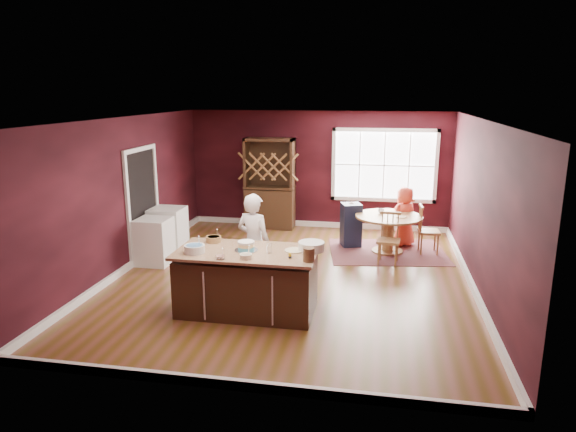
% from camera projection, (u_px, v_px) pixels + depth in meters
% --- Properties ---
extents(room_shell, '(7.00, 7.00, 7.00)m').
position_uv_depth(room_shell, '(292.00, 201.00, 8.53)').
color(room_shell, brown).
rests_on(room_shell, ground).
extents(window, '(2.36, 0.10, 1.66)m').
position_uv_depth(window, '(384.00, 165.00, 11.55)').
color(window, white).
rests_on(window, room_shell).
extents(doorway, '(0.08, 1.26, 2.13)m').
position_uv_depth(doorway, '(143.00, 205.00, 9.70)').
color(doorway, white).
rests_on(doorway, room_shell).
extents(kitchen_island, '(2.01, 1.05, 0.92)m').
position_uv_depth(kitchen_island, '(247.00, 282.00, 7.42)').
color(kitchen_island, '#3E2215').
rests_on(kitchen_island, ground).
extents(dining_table, '(1.31, 1.31, 0.75)m').
position_uv_depth(dining_table, '(388.00, 226.00, 10.13)').
color(dining_table, brown).
rests_on(dining_table, ground).
extents(baker, '(0.68, 0.55, 1.60)m').
position_uv_depth(baker, '(254.00, 243.00, 8.07)').
color(baker, silver).
rests_on(baker, ground).
extents(layer_cake, '(0.34, 0.34, 0.14)m').
position_uv_depth(layer_cake, '(246.00, 246.00, 7.30)').
color(layer_cake, silver).
rests_on(layer_cake, kitchen_island).
extents(bowl_blue, '(0.29, 0.29, 0.11)m').
position_uv_depth(bowl_blue, '(195.00, 249.00, 7.21)').
color(bowl_blue, white).
rests_on(bowl_blue, kitchen_island).
extents(bowl_yellow, '(0.23, 0.23, 0.09)m').
position_uv_depth(bowl_yellow, '(214.00, 239.00, 7.72)').
color(bowl_yellow, olive).
rests_on(bowl_yellow, kitchen_island).
extents(bowl_pink, '(0.14, 0.14, 0.05)m').
position_uv_depth(bowl_pink, '(220.00, 257.00, 6.94)').
color(bowl_pink, white).
rests_on(bowl_pink, kitchen_island).
extents(bowl_olive, '(0.17, 0.17, 0.06)m').
position_uv_depth(bowl_olive, '(246.00, 256.00, 6.96)').
color(bowl_olive, beige).
rests_on(bowl_olive, kitchen_island).
extents(drinking_glass, '(0.07, 0.07, 0.15)m').
position_uv_depth(drinking_glass, '(269.00, 248.00, 7.18)').
color(drinking_glass, silver).
rests_on(drinking_glass, kitchen_island).
extents(dinner_plate, '(0.27, 0.27, 0.02)m').
position_uv_depth(dinner_plate, '(294.00, 251.00, 7.29)').
color(dinner_plate, beige).
rests_on(dinner_plate, kitchen_island).
extents(white_tub, '(0.38, 0.38, 0.13)m').
position_uv_depth(white_tub, '(311.00, 246.00, 7.30)').
color(white_tub, silver).
rests_on(white_tub, kitchen_island).
extents(stoneware_crock, '(0.16, 0.16, 0.19)m').
position_uv_depth(stoneware_crock, '(309.00, 255.00, 6.84)').
color(stoneware_crock, brown).
rests_on(stoneware_crock, kitchen_island).
extents(toy_figurine, '(0.05, 0.05, 0.08)m').
position_uv_depth(toy_figurine, '(290.00, 256.00, 6.97)').
color(toy_figurine, yellow).
rests_on(toy_figurine, kitchen_island).
extents(rug, '(2.48, 2.05, 0.01)m').
position_uv_depth(rug, '(387.00, 252.00, 10.26)').
color(rug, brown).
rests_on(rug, ground).
extents(chair_east, '(0.42, 0.44, 0.98)m').
position_uv_depth(chair_east, '(429.00, 229.00, 10.07)').
color(chair_east, '#96632A').
rests_on(chair_east, ground).
extents(chair_south, '(0.45, 0.43, 0.97)m').
position_uv_depth(chair_south, '(389.00, 239.00, 9.45)').
color(chair_south, brown).
rests_on(chair_south, ground).
extents(chair_north, '(0.54, 0.54, 0.95)m').
position_uv_depth(chair_north, '(401.00, 220.00, 10.89)').
color(chair_north, brown).
rests_on(chair_north, ground).
extents(seated_woman, '(0.72, 0.69, 1.24)m').
position_uv_depth(seated_woman, '(404.00, 217.00, 10.54)').
color(seated_woman, '#CD402C').
rests_on(seated_woman, ground).
extents(high_chair, '(0.48, 0.48, 0.94)m').
position_uv_depth(high_chair, '(351.00, 224.00, 10.55)').
color(high_chair, black).
rests_on(high_chair, ground).
extents(toddler, '(0.18, 0.14, 0.26)m').
position_uv_depth(toddler, '(352.00, 207.00, 10.53)').
color(toddler, '#8CA5BF').
rests_on(toddler, high_chair).
extents(table_plate, '(0.20, 0.20, 0.02)m').
position_uv_depth(table_plate, '(401.00, 217.00, 9.94)').
color(table_plate, beige).
rests_on(table_plate, dining_table).
extents(table_cup, '(0.13, 0.13, 0.10)m').
position_uv_depth(table_cup, '(381.00, 211.00, 10.25)').
color(table_cup, silver).
rests_on(table_cup, dining_table).
extents(hutch, '(1.14, 0.47, 2.09)m').
position_uv_depth(hutch, '(270.00, 184.00, 11.87)').
color(hutch, '#392316').
rests_on(hutch, ground).
extents(washer, '(0.59, 0.57, 0.86)m').
position_uv_depth(washer, '(154.00, 241.00, 9.48)').
color(washer, white).
rests_on(washer, ground).
extents(dryer, '(0.63, 0.61, 0.91)m').
position_uv_depth(dryer, '(168.00, 231.00, 10.08)').
color(dryer, silver).
rests_on(dryer, ground).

